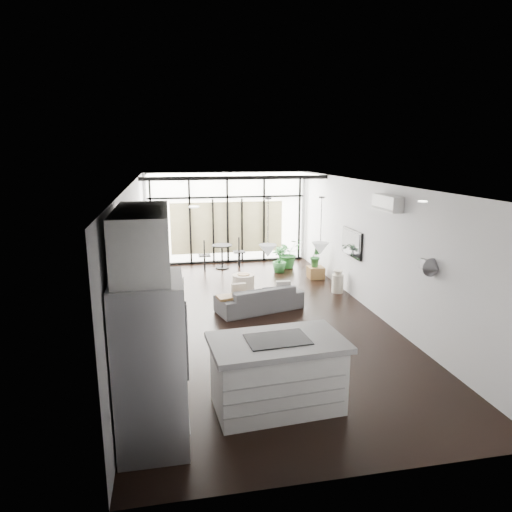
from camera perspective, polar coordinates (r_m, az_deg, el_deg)
name	(u,v)px	position (r m, az deg, el deg)	size (l,w,h in m)	color
floor	(259,316)	(9.79, 0.34, -7.54)	(5.00, 10.00, 0.00)	black
ceiling	(259,184)	(9.19, 0.36, 9.04)	(5.00, 10.00, 0.00)	silver
wall_left	(134,257)	(9.24, -15.03, -0.18)	(0.02, 10.00, 2.80)	silver
wall_right	(372,247)	(10.17, 14.29, 1.06)	(0.02, 10.00, 2.80)	silver
wall_back	(227,218)	(14.25, -3.64, 4.80)	(5.00, 0.02, 2.80)	silver
wall_front	(356,358)	(4.83, 12.43, -12.34)	(5.00, 0.02, 2.80)	silver
glazing	(228,218)	(14.13, -3.58, 4.73)	(5.00, 0.20, 2.80)	black
skylight	(231,175)	(13.12, -3.15, 10.11)	(4.70, 1.90, 0.06)	silver
neighbour_building	(227,228)	(14.24, -3.60, 3.57)	(3.50, 0.02, 1.60)	beige
island	(277,373)	(6.39, 2.66, -14.46)	(1.80, 1.07, 0.99)	silver
cooktop	(278,339)	(6.18, 2.71, -10.35)	(0.83, 0.55, 0.01)	black
fridge	(151,364)	(5.59, -12.98, -12.96)	(0.79, 0.99, 2.05)	gray
appliance_column	(146,320)	(6.25, -13.59, -7.79)	(0.65, 0.68, 2.52)	silver
upper_cabinets	(143,245)	(5.60, -13.98, 1.38)	(0.62, 1.75, 0.86)	silver
pendant_left	(268,251)	(6.64, 1.49, 0.66)	(0.26, 0.26, 0.18)	silver
pendant_right	(320,249)	(6.86, 8.03, 0.93)	(0.26, 0.26, 0.18)	silver
sofa	(259,294)	(10.04, 0.43, -4.76)	(1.89, 0.55, 0.74)	#4A4A4D
console_bench	(249,303)	(9.90, -0.90, -5.91)	(1.40, 0.35, 0.45)	brown
pouf	(243,283)	(11.38, -1.58, -3.42)	(0.54, 0.54, 0.44)	beige
crate	(316,272)	(12.70, 7.47, -2.04)	(0.42, 0.42, 0.32)	brown
plant_tall	(288,256)	(13.70, 4.02, -0.03)	(0.80, 0.88, 0.69)	#2B6B30
plant_med	(279,265)	(13.18, 2.93, -1.16)	(0.41, 0.74, 0.41)	#2B6B30
plant_crate	(316,262)	(12.63, 7.51, -0.77)	(0.33, 0.60, 0.27)	#2B6B30
milk_can	(338,281)	(11.47, 10.17, -3.14)	(0.29, 0.29, 0.57)	beige
bistro_set	(222,256)	(13.60, -4.26, -0.01)	(1.56, 0.63, 0.75)	black
tv	(352,243)	(11.07, 11.89, 1.61)	(0.05, 1.10, 0.65)	black
ac_unit	(387,203)	(9.25, 16.09, 6.38)	(0.22, 0.90, 0.30)	silver
framed_art	(133,256)	(8.72, -15.10, 0.05)	(0.04, 0.70, 0.90)	black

